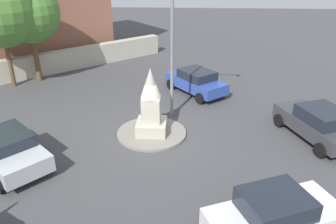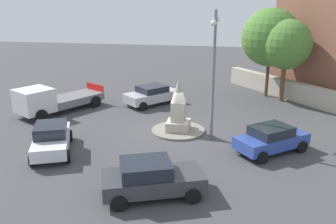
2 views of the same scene
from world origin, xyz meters
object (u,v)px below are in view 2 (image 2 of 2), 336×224
at_px(truck_white_near_island, 51,100).
at_px(tree_mid_cluster, 271,37).
at_px(car_blue_parked_right, 271,139).
at_px(car_dark_grey_approaching, 151,178).
at_px(monument, 178,108).
at_px(car_silver_parked_left, 152,95).
at_px(streetlamp, 214,63).
at_px(car_white_waiting, 52,138).
at_px(tree_near_wall, 286,44).

height_order(truck_white_near_island, tree_mid_cluster, tree_mid_cluster).
relative_size(car_blue_parked_right, tree_mid_cluster, 0.58).
bearing_deg(truck_white_near_island, tree_mid_cluster, -63.64).
height_order(car_dark_grey_approaching, tree_mid_cluster, tree_mid_cluster).
xyz_separation_m(monument, car_blue_parked_right, (-2.17, -5.25, -0.71)).
height_order(car_silver_parked_left, tree_mid_cluster, tree_mid_cluster).
relative_size(monument, car_blue_parked_right, 0.76).
relative_size(streetlamp, car_silver_parked_left, 1.70).
xyz_separation_m(streetlamp, car_white_waiting, (-3.36, 8.11, -3.62)).
bearing_deg(car_blue_parked_right, car_silver_parked_left, 47.03).
distance_m(monument, streetlamp, 3.68).
relative_size(streetlamp, tree_mid_cluster, 1.02).
distance_m(tree_near_wall, tree_mid_cluster, 1.68).
bearing_deg(truck_white_near_island, car_white_waiting, -152.74).
relative_size(streetlamp, car_blue_parked_right, 1.75).
relative_size(car_silver_parked_left, car_white_waiting, 0.96).
bearing_deg(tree_near_wall, car_white_waiting, 133.56).
xyz_separation_m(car_dark_grey_approaching, tree_near_wall, (15.69, -6.91, 3.61)).
relative_size(car_white_waiting, truck_white_near_island, 0.69).
xyz_separation_m(car_dark_grey_approaching, car_white_waiting, (3.33, 6.09, -0.02)).
xyz_separation_m(car_blue_parked_right, tree_near_wall, (10.32, -1.69, 3.64)).
xyz_separation_m(monument, tree_near_wall, (8.15, -6.94, 2.93)).
bearing_deg(tree_near_wall, car_dark_grey_approaching, 156.24).
relative_size(truck_white_near_island, tree_near_wall, 1.01).
relative_size(car_silver_parked_left, truck_white_near_island, 0.67).
height_order(streetlamp, tree_mid_cluster, streetlamp).
height_order(monument, car_blue_parked_right, monument).
xyz_separation_m(car_dark_grey_approaching, car_silver_parked_left, (12.91, 2.88, -0.03)).
distance_m(monument, car_white_waiting, 7.41).
bearing_deg(car_silver_parked_left, tree_mid_cluster, -65.22).
bearing_deg(streetlamp, tree_mid_cluster, -20.47).
xyz_separation_m(car_white_waiting, truck_white_near_island, (6.13, 3.16, 0.19)).
relative_size(streetlamp, truck_white_near_island, 1.13).
bearing_deg(car_blue_parked_right, truck_white_near_island, 74.21).
bearing_deg(streetlamp, car_blue_parked_right, -112.38).
xyz_separation_m(streetlamp, car_blue_parked_right, (-1.32, -3.20, -3.64)).
distance_m(car_dark_grey_approaching, car_silver_parked_left, 13.23).
xyz_separation_m(monument, car_dark_grey_approaching, (-7.54, -0.03, -0.67)).
distance_m(car_blue_parked_right, truck_white_near_island, 15.04).
relative_size(streetlamp, car_white_waiting, 1.64).
distance_m(monument, car_dark_grey_approaching, 7.57).
height_order(streetlamp, car_white_waiting, streetlamp).
xyz_separation_m(truck_white_near_island, tree_near_wall, (6.23, -16.16, 3.43)).
distance_m(car_white_waiting, car_blue_parked_right, 11.49).
relative_size(car_blue_parked_right, truck_white_near_island, 0.65).
bearing_deg(streetlamp, truck_white_near_island, 76.17).
xyz_separation_m(car_white_waiting, tree_near_wall, (12.36, -13.00, 3.62)).
bearing_deg(tree_mid_cluster, tree_near_wall, -139.39).
xyz_separation_m(car_silver_parked_left, tree_mid_cluster, (4.02, -8.72, 4.01)).
height_order(truck_white_near_island, tree_near_wall, tree_near_wall).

